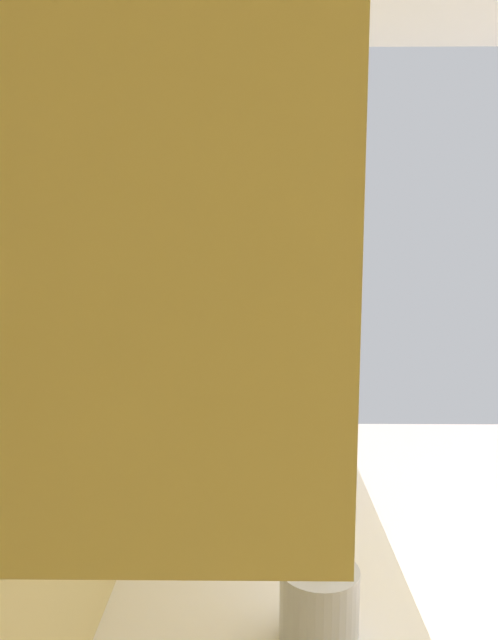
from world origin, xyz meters
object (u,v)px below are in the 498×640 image
object	(u,v)px
oven_range	(257,441)
bowl	(297,493)
microwave	(252,394)
kettle	(319,605)

from	to	relation	value
oven_range	bowl	world-z (taller)	oven_range
oven_range	microwave	size ratio (longest dim) A/B	2.09
oven_range	kettle	world-z (taller)	oven_range
bowl	kettle	size ratio (longest dim) A/B	0.92
bowl	kettle	bearing A→B (deg)	180.00
oven_range	bowl	bearing A→B (deg)	-176.50
microwave	kettle	bearing A→B (deg)	-173.23
bowl	microwave	bearing A→B (deg)	14.21
bowl	kettle	distance (m)	0.58
microwave	kettle	xyz separation A→B (m)	(-1.09, -0.13, -0.09)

